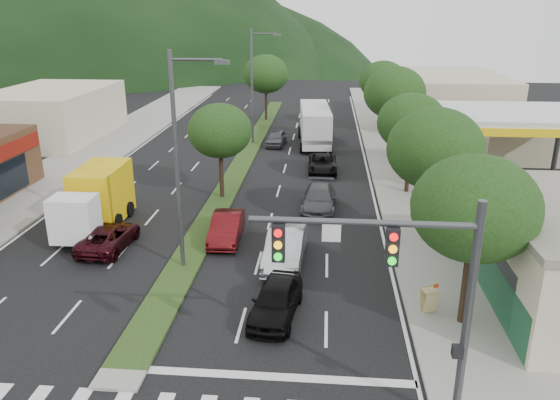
# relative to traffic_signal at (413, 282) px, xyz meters

# --- Properties ---
(ground) EXTENTS (160.00, 160.00, 0.00)m
(ground) POSITION_rel_traffic_signal_xyz_m (-9.03, 1.54, -4.65)
(ground) COLOR black
(ground) RESTS_ON ground
(sidewalk_right) EXTENTS (5.00, 90.00, 0.15)m
(sidewalk_right) POSITION_rel_traffic_signal_xyz_m (3.47, 26.54, -4.57)
(sidewalk_right) COLOR gray
(sidewalk_right) RESTS_ON ground
(sidewalk_left) EXTENTS (6.00, 90.00, 0.15)m
(sidewalk_left) POSITION_rel_traffic_signal_xyz_m (-22.03, 26.54, -4.57)
(sidewalk_left) COLOR gray
(sidewalk_left) RESTS_ON ground
(median) EXTENTS (1.60, 56.00, 0.12)m
(median) POSITION_rel_traffic_signal_xyz_m (-9.03, 29.54, -4.59)
(median) COLOR #213513
(median) RESTS_ON ground
(traffic_signal) EXTENTS (6.12, 0.40, 7.00)m
(traffic_signal) POSITION_rel_traffic_signal_xyz_m (0.00, 0.00, 0.00)
(traffic_signal) COLOR #47494C
(traffic_signal) RESTS_ON ground
(gas_canopy) EXTENTS (12.20, 8.20, 5.25)m
(gas_canopy) POSITION_rel_traffic_signal_xyz_m (9.97, 23.54, 0.00)
(gas_canopy) COLOR silver
(gas_canopy) RESTS_ON ground
(bldg_left_far) EXTENTS (9.00, 14.00, 4.60)m
(bldg_left_far) POSITION_rel_traffic_signal_xyz_m (-28.03, 35.54, -2.35)
(bldg_left_far) COLOR beige
(bldg_left_far) RESTS_ON ground
(bldg_right_far) EXTENTS (10.00, 16.00, 5.20)m
(bldg_right_far) POSITION_rel_traffic_signal_xyz_m (10.47, 45.54, -2.05)
(bldg_right_far) COLOR beige
(bldg_right_far) RESTS_ON ground
(tree_r_a) EXTENTS (4.60, 4.60, 6.63)m
(tree_r_a) POSITION_rel_traffic_signal_xyz_m (2.97, 5.54, 0.17)
(tree_r_a) COLOR black
(tree_r_a) RESTS_ON sidewalk_right
(tree_r_b) EXTENTS (4.80, 4.80, 6.94)m
(tree_r_b) POSITION_rel_traffic_signal_xyz_m (2.97, 13.54, 0.39)
(tree_r_b) COLOR black
(tree_r_b) RESTS_ON sidewalk_right
(tree_r_c) EXTENTS (4.40, 4.40, 6.48)m
(tree_r_c) POSITION_rel_traffic_signal_xyz_m (2.97, 21.54, 0.10)
(tree_r_c) COLOR black
(tree_r_c) RESTS_ON sidewalk_right
(tree_r_d) EXTENTS (5.00, 5.00, 7.17)m
(tree_r_d) POSITION_rel_traffic_signal_xyz_m (2.97, 31.54, 0.54)
(tree_r_d) COLOR black
(tree_r_d) RESTS_ON sidewalk_right
(tree_r_e) EXTENTS (4.60, 4.60, 6.71)m
(tree_r_e) POSITION_rel_traffic_signal_xyz_m (2.97, 41.54, 0.25)
(tree_r_e) COLOR black
(tree_r_e) RESTS_ON sidewalk_right
(tree_med_near) EXTENTS (4.00, 4.00, 6.02)m
(tree_med_near) POSITION_rel_traffic_signal_xyz_m (-9.03, 19.54, -0.22)
(tree_med_near) COLOR black
(tree_med_near) RESTS_ON median
(tree_med_far) EXTENTS (4.80, 4.80, 6.94)m
(tree_med_far) POSITION_rel_traffic_signal_xyz_m (-9.03, 45.54, 0.36)
(tree_med_far) COLOR black
(tree_med_far) RESTS_ON median
(streetlight_near) EXTENTS (2.60, 0.25, 10.00)m
(streetlight_near) POSITION_rel_traffic_signal_xyz_m (-8.82, 9.54, 0.94)
(streetlight_near) COLOR #47494C
(streetlight_near) RESTS_ON ground
(streetlight_mid) EXTENTS (2.60, 0.25, 10.00)m
(streetlight_mid) POSITION_rel_traffic_signal_xyz_m (-8.82, 34.54, 0.94)
(streetlight_mid) COLOR #47494C
(streetlight_mid) RESTS_ON ground
(sedan_silver) EXTENTS (1.92, 5.01, 1.63)m
(sedan_silver) POSITION_rel_traffic_signal_xyz_m (-4.23, 10.42, -3.83)
(sedan_silver) COLOR #BBBDC3
(sedan_silver) RESTS_ON ground
(suv_maroon) EXTENTS (2.25, 4.54, 1.24)m
(suv_maroon) POSITION_rel_traffic_signal_xyz_m (-13.32, 11.32, -4.03)
(suv_maroon) COLOR black
(suv_maroon) RESTS_ON ground
(car_queue_a) EXTENTS (2.18, 4.37, 1.43)m
(car_queue_a) POSITION_rel_traffic_signal_xyz_m (-4.23, 5.54, -3.93)
(car_queue_a) COLOR black
(car_queue_a) RESTS_ON ground
(car_queue_b) EXTENTS (2.15, 4.94, 1.42)m
(car_queue_b) POSITION_rel_traffic_signal_xyz_m (-2.76, 17.89, -3.94)
(car_queue_b) COLOR #444448
(car_queue_b) RESTS_ON ground
(car_queue_c) EXTENTS (1.63, 4.35, 1.42)m
(car_queue_c) POSITION_rel_traffic_signal_xyz_m (-7.53, 12.89, -3.94)
(car_queue_c) COLOR #510D10
(car_queue_c) RESTS_ON ground
(car_queue_d) EXTENTS (2.18, 4.54, 1.25)m
(car_queue_d) POSITION_rel_traffic_signal_xyz_m (-2.65, 26.15, -4.02)
(car_queue_d) COLOR black
(car_queue_d) RESTS_ON ground
(car_queue_e) EXTENTS (1.87, 3.97, 1.31)m
(car_queue_e) POSITION_rel_traffic_signal_xyz_m (-6.86, 34.25, -3.99)
(car_queue_e) COLOR #525257
(car_queue_e) RESTS_ON ground
(box_truck) EXTENTS (2.69, 6.66, 3.26)m
(box_truck) POSITION_rel_traffic_signal_xyz_m (-15.00, 14.12, -3.10)
(box_truck) COLOR white
(box_truck) RESTS_ON ground
(motorhome) EXTENTS (3.33, 8.95, 3.37)m
(motorhome) POSITION_rel_traffic_signal_xyz_m (-3.46, 34.95, -2.85)
(motorhome) COLOR silver
(motorhome) RESTS_ON ground
(a_frame_sign) EXTENTS (0.76, 0.81, 1.29)m
(a_frame_sign) POSITION_rel_traffic_signal_xyz_m (1.83, 6.21, -3.92)
(a_frame_sign) COLOR tan
(a_frame_sign) RESTS_ON sidewalk_right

